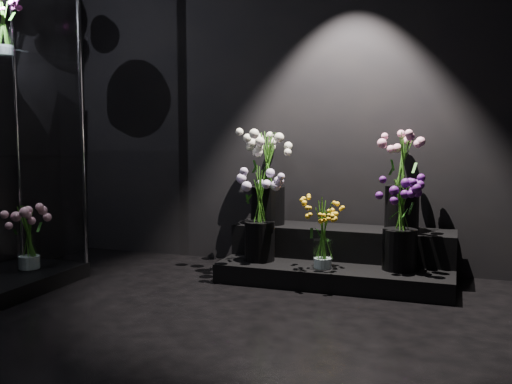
% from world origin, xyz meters
% --- Properties ---
extents(floor, '(4.00, 4.00, 0.00)m').
position_xyz_m(floor, '(0.00, 0.00, 0.00)').
color(floor, black).
rests_on(floor, ground).
extents(wall_back, '(4.00, 0.00, 4.00)m').
position_xyz_m(wall_back, '(0.00, 2.00, 1.40)').
color(wall_back, black).
rests_on(wall_back, floor).
extents(display_riser, '(1.68, 0.75, 0.37)m').
position_xyz_m(display_riser, '(0.48, 1.67, 0.15)').
color(display_riser, black).
rests_on(display_riser, floor).
extents(bouquet_orange_bells, '(0.28, 0.28, 0.49)m').
position_xyz_m(bouquet_orange_bells, '(0.42, 1.36, 0.40)').
color(bouquet_orange_bells, white).
rests_on(bouquet_orange_bells, display_riser).
extents(bouquet_lilac, '(0.38, 0.38, 0.70)m').
position_xyz_m(bouquet_lilac, '(-0.08, 1.45, 0.55)').
color(bouquet_lilac, black).
rests_on(bouquet_lilac, display_riser).
extents(bouquet_purple, '(0.42, 0.42, 0.65)m').
position_xyz_m(bouquet_purple, '(0.94, 1.50, 0.50)').
color(bouquet_purple, black).
rests_on(bouquet_purple, display_riser).
extents(bouquet_cream_roses, '(0.44, 0.44, 0.72)m').
position_xyz_m(bouquet_cream_roses, '(-0.11, 1.73, 0.79)').
color(bouquet_cream_roses, black).
rests_on(bouquet_cream_roses, display_riser).
extents(bouquet_pink_roses, '(0.39, 0.39, 0.72)m').
position_xyz_m(bouquet_pink_roses, '(0.92, 1.76, 0.78)').
color(bouquet_pink_roses, black).
rests_on(bouquet_pink_roses, display_riser).
extents(bouquet_case_magenta, '(0.22, 0.22, 0.40)m').
position_xyz_m(bouquet_case_magenta, '(-1.67, 0.67, 1.83)').
color(bouquet_case_magenta, white).
rests_on(bouquet_case_magenta, display_case).
extents(bouquet_case_base_pink, '(0.39, 0.39, 0.46)m').
position_xyz_m(bouquet_case_base_pink, '(-1.62, 0.76, 0.35)').
color(bouquet_case_base_pink, white).
rests_on(bouquet_case_base_pink, display_case).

